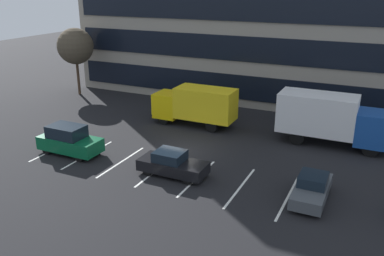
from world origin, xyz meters
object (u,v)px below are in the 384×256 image
(box_truck_yellow_all, at_px, (196,104))
(bare_tree, at_px, (75,46))
(suv_forest, at_px, (69,140))
(sedan_charcoal, at_px, (312,189))
(box_truck_blue, at_px, (331,118))
(sedan_black, at_px, (172,164))

(box_truck_yellow_all, relative_size, bare_tree, 1.01)
(box_truck_yellow_all, xyz_separation_m, suv_forest, (-5.41, -9.20, -0.86))
(box_truck_yellow_all, xyz_separation_m, sedan_charcoal, (11.06, -8.52, -1.16))
(suv_forest, bearing_deg, bare_tree, 127.87)
(box_truck_blue, xyz_separation_m, suv_forest, (-16.11, -9.59, -1.11))
(suv_forest, bearing_deg, box_truck_blue, 30.77)
(sedan_charcoal, height_order, suv_forest, suv_forest)
(box_truck_yellow_all, distance_m, bare_tree, 16.33)
(suv_forest, xyz_separation_m, bare_tree, (-10.13, 13.03, 4.11))
(sedan_black, bearing_deg, suv_forest, -179.06)
(box_truck_blue, bearing_deg, bare_tree, 172.55)
(sedan_black, xyz_separation_m, bare_tree, (-18.20, 12.89, 4.36))
(sedan_charcoal, bearing_deg, sedan_black, -176.26)
(box_truck_yellow_all, bearing_deg, sedan_black, -73.65)
(sedan_charcoal, distance_m, bare_tree, 29.66)
(suv_forest, bearing_deg, sedan_black, 0.94)
(suv_forest, relative_size, sedan_black, 1.04)
(suv_forest, xyz_separation_m, sedan_black, (8.07, 0.13, -0.25))
(sedan_charcoal, relative_size, bare_tree, 0.58)
(box_truck_blue, bearing_deg, box_truck_yellow_all, -177.92)
(box_truck_yellow_all, xyz_separation_m, sedan_black, (2.66, -9.07, -1.11))
(bare_tree, bearing_deg, box_truck_blue, -7.45)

